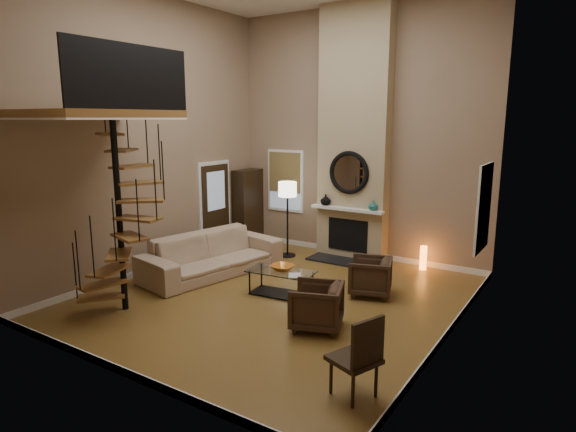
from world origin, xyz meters
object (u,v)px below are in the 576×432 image
Objects in this scene: coffee_table at (281,280)px; floor_lamp at (287,195)px; sofa at (212,255)px; side_chair at (360,355)px; armchair_near at (374,276)px; accent_lamp at (423,258)px; hutch at (248,206)px; armchair_far at (321,306)px.

floor_lamp reaches higher than coffee_table.
coffee_table is (1.86, -0.28, -0.11)m from sofa.
coffee_table is 1.23× the size of side_chair.
floor_lamp reaches higher than armchair_near.
accent_lamp is at bearing 99.88° from side_chair.
side_chair reaches higher than sofa.
armchair_near is at bearing -25.96° from floor_lamp.
floor_lamp is at bearing -18.53° from hutch.
accent_lamp is (2.94, 0.68, -1.16)m from floor_lamp.
floor_lamp is at bearing -6.07° from sofa.
armchair_far is 1.55m from coffee_table.
accent_lamp is 5.21m from side_chair.
coffee_table is 3.31m from accent_lamp.
accent_lamp is at bearing 13.05° from floor_lamp.
coffee_table is at bearing -43.94° from hutch.
floor_lamp is (-2.68, 1.30, 1.06)m from armchair_near.
floor_lamp reaches higher than side_chair.
side_chair is at bearing -108.80° from sofa.
sofa is 5.86× the size of accent_lamp.
floor_lamp is at bearing -133.89° from armchair_near.
armchair_near is 1.66m from coffee_table.
sofa is 2.34× the size of coffee_table.
side_chair reaches higher than armchair_near.
sofa is 4.00× the size of armchair_near.
side_chair is (1.27, -1.41, 0.17)m from armchair_far.
side_chair is (2.56, -2.26, 0.24)m from coffee_table.
floor_lamp is at bearing -166.95° from accent_lamp.
armchair_near is 3.35m from side_chair.
armchair_far is 0.75× the size of side_chair.
armchair_near is 0.72× the size of side_chair.
hutch is at bearing -177.78° from accent_lamp.
armchair_far is (4.08, -3.55, -0.60)m from hutch.
hutch is 2.39× the size of armchair_far.
hutch is at bearing 136.06° from coffee_table.
sofa reaches higher than coffee_table.
accent_lamp is at bearing 154.56° from armchair_far.
accent_lamp is (0.26, 1.99, -0.10)m from armchair_near.
side_chair is (5.35, -4.95, -0.42)m from hutch.
sofa is 2.24m from floor_lamp.
hutch is 4.52m from accent_lamp.
floor_lamp is at bearing -159.51° from armchair_far.
accent_lamp is at bearing 2.22° from hutch.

